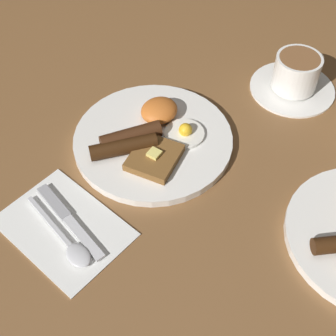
% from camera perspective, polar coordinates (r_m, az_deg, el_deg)
% --- Properties ---
extents(ground_plane, '(3.00, 3.00, 0.00)m').
position_cam_1_polar(ground_plane, '(0.83, -1.82, 3.08)').
color(ground_plane, brown).
extents(breakfast_plate_near, '(0.28, 0.28, 0.05)m').
position_cam_1_polar(breakfast_plate_near, '(0.82, -1.98, 3.64)').
color(breakfast_plate_near, white).
rests_on(breakfast_plate_near, ground_plane).
extents(teacup_near, '(0.17, 0.17, 0.08)m').
position_cam_1_polar(teacup_near, '(0.95, 15.28, 10.71)').
color(teacup_near, white).
rests_on(teacup_near, ground_plane).
extents(napkin, '(0.15, 0.20, 0.01)m').
position_cam_1_polar(napkin, '(0.74, -12.57, -7.05)').
color(napkin, white).
rests_on(napkin, ground_plane).
extents(knife, '(0.03, 0.17, 0.01)m').
position_cam_1_polar(knife, '(0.74, -12.31, -5.82)').
color(knife, silver).
rests_on(knife, napkin).
extents(spoon, '(0.03, 0.16, 0.01)m').
position_cam_1_polar(spoon, '(0.71, -11.66, -9.45)').
color(spoon, silver).
rests_on(spoon, napkin).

